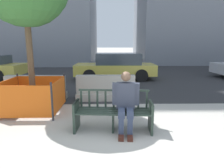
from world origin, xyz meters
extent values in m
plane|color=#B7B2A8|center=(0.00, 0.00, 0.00)|extent=(200.00, 200.00, 0.00)
cube|color=#333335|center=(0.00, 8.70, 0.00)|extent=(120.00, 12.00, 0.01)
cube|color=#28382D|center=(-0.99, 0.79, 0.33)|extent=(0.09, 0.52, 0.66)
cube|color=#28382D|center=(0.65, 0.67, 0.33)|extent=(0.09, 0.52, 0.66)
cube|color=#28382D|center=(-0.17, 0.73, 0.22)|extent=(0.06, 0.33, 0.45)
cube|color=#28382D|center=(-0.19, 0.50, 0.45)|extent=(1.60, 0.18, 0.02)
cube|color=#28382D|center=(-0.18, 0.62, 0.45)|extent=(1.60, 0.18, 0.02)
cube|color=#28382D|center=(-0.17, 0.73, 0.45)|extent=(1.60, 0.18, 0.02)
cube|color=#28382D|center=(-0.16, 0.85, 0.45)|extent=(1.60, 0.18, 0.02)
cube|color=#28382D|center=(-0.15, 0.96, 0.45)|extent=(1.60, 0.18, 0.02)
cube|color=#28382D|center=(-0.15, 0.97, 0.86)|extent=(1.60, 0.15, 0.04)
cube|color=#28382D|center=(-0.90, 1.02, 0.65)|extent=(0.05, 0.03, 0.38)
cube|color=#28382D|center=(-0.71, 1.01, 0.65)|extent=(0.05, 0.03, 0.38)
cube|color=#28382D|center=(-0.53, 1.00, 0.65)|extent=(0.05, 0.03, 0.38)
cube|color=#28382D|center=(-0.34, 0.98, 0.65)|extent=(0.05, 0.03, 0.38)
cube|color=#28382D|center=(-0.15, 0.97, 0.65)|extent=(0.05, 0.03, 0.38)
cube|color=#28382D|center=(0.03, 0.96, 0.65)|extent=(0.05, 0.03, 0.38)
cube|color=#28382D|center=(0.22, 0.94, 0.65)|extent=(0.05, 0.03, 0.38)
cube|color=#28382D|center=(0.41, 0.93, 0.65)|extent=(0.05, 0.03, 0.38)
cube|color=#28382D|center=(0.59, 0.92, 0.65)|extent=(0.05, 0.03, 0.38)
cube|color=#28382D|center=(-0.99, 0.77, 0.65)|extent=(0.08, 0.46, 0.03)
cube|color=#28382D|center=(0.65, 0.65, 0.65)|extent=(0.08, 0.46, 0.03)
cube|color=#383D4C|center=(0.10, 0.78, 0.79)|extent=(0.42, 0.27, 0.56)
sphere|color=brown|center=(0.10, 0.76, 1.21)|extent=(0.21, 0.21, 0.21)
cube|color=#333D56|center=(0.00, 0.57, 0.48)|extent=(0.17, 0.45, 0.14)
cube|color=#333D56|center=(0.18, 0.56, 0.48)|extent=(0.17, 0.45, 0.14)
cube|color=#333D56|center=(-0.02, 0.40, 0.23)|extent=(0.12, 0.12, 0.45)
cube|color=#333D56|center=(0.16, 0.39, 0.23)|extent=(0.12, 0.12, 0.45)
cube|color=#4C2319|center=(-0.02, 0.32, 0.04)|extent=(0.13, 0.27, 0.08)
cube|color=#4C2319|center=(0.16, 0.31, 0.04)|extent=(0.13, 0.27, 0.08)
cube|color=#383D4C|center=(-0.15, 0.77, 0.83)|extent=(0.10, 0.13, 0.48)
cube|color=#383D4C|center=(0.34, 0.73, 0.83)|extent=(0.10, 0.13, 0.48)
cube|color=#ADA89E|center=(-0.37, 3.30, 0.12)|extent=(2.00, 0.69, 0.24)
cube|color=#ADA89E|center=(-0.37, 3.30, 0.54)|extent=(2.00, 0.31, 0.60)
cube|color=#ADA89E|center=(-2.75, 3.24, 0.12)|extent=(2.03, 0.78, 0.24)
cube|color=#ADA89E|center=(-2.75, 3.24, 0.54)|extent=(2.01, 0.40, 0.60)
cylinder|color=brown|center=(-2.40, 2.06, 1.39)|extent=(0.16, 0.16, 2.78)
cylinder|color=#2D2D33|center=(-1.67, 1.33, 0.49)|extent=(0.05, 0.05, 0.98)
cylinder|color=#2D2D33|center=(-3.12, 2.78, 0.49)|extent=(0.05, 0.05, 0.98)
cylinder|color=#2D2D33|center=(-1.67, 2.78, 0.49)|extent=(0.05, 0.05, 0.98)
cube|color=#E05B14|center=(-2.40, 1.33, 0.49)|extent=(1.46, 0.03, 0.82)
cube|color=#E05B14|center=(-2.40, 2.78, 0.49)|extent=(1.46, 0.03, 0.82)
cube|color=#E05B14|center=(-3.12, 2.06, 0.49)|extent=(0.03, 1.46, 0.82)
cube|color=#E05B14|center=(-1.67, 2.06, 0.49)|extent=(0.03, 1.46, 0.82)
cube|color=#DBC64C|center=(0.08, 7.32, 0.54)|extent=(4.25, 1.77, 0.56)
cube|color=#38424C|center=(0.25, 7.33, 1.11)|extent=(2.34, 1.56, 0.58)
cylinder|color=black|center=(-1.23, 6.49, 0.32)|extent=(0.64, 0.22, 0.64)
cylinder|color=black|center=(-1.24, 8.15, 0.32)|extent=(0.64, 0.22, 0.64)
cylinder|color=black|center=(1.40, 6.50, 0.32)|extent=(0.64, 0.22, 0.64)
cylinder|color=black|center=(1.39, 8.16, 0.32)|extent=(0.64, 0.22, 0.64)
cylinder|color=black|center=(-5.76, 8.21, 0.32)|extent=(0.65, 0.25, 0.64)
cylinder|color=black|center=(6.69, 8.37, 0.32)|extent=(0.65, 0.24, 0.64)
camera|label=1|loc=(-0.27, -3.42, 1.89)|focal=32.00mm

